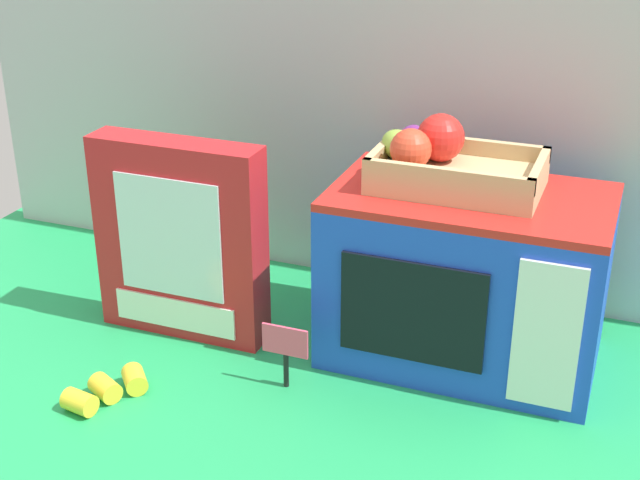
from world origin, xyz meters
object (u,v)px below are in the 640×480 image
object	(u,v)px
loose_toy_banana	(107,390)
toy_microwave	(466,277)
food_groups_crate	(444,163)
price_sign	(285,347)
cookie_set_box	(180,240)

from	to	relation	value
loose_toy_banana	toy_microwave	bearing A→B (deg)	34.35
food_groups_crate	price_sign	world-z (taller)	food_groups_crate
food_groups_crate	cookie_set_box	xyz separation A→B (m)	(-0.39, -0.10, -0.14)
loose_toy_banana	price_sign	bearing A→B (deg)	28.43
toy_microwave	food_groups_crate	size ratio (longest dim) A/B	1.59
food_groups_crate	cookie_set_box	distance (m)	0.43
food_groups_crate	cookie_set_box	size ratio (longest dim) A/B	0.79
toy_microwave	cookie_set_box	size ratio (longest dim) A/B	1.25
cookie_set_box	price_sign	world-z (taller)	cookie_set_box
loose_toy_banana	cookie_set_box	bearing A→B (deg)	88.11
food_groups_crate	loose_toy_banana	world-z (taller)	food_groups_crate
food_groups_crate	loose_toy_banana	size ratio (longest dim) A/B	2.03
loose_toy_banana	food_groups_crate	bearing A→B (deg)	38.97
food_groups_crate	price_sign	size ratio (longest dim) A/B	2.52
cookie_set_box	price_sign	distance (m)	0.26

